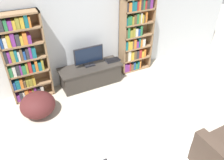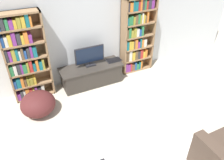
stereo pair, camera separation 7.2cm
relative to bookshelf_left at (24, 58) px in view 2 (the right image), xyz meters
The scene contains 8 objects.
wall_back 1.49m from the bookshelf_left, ahead, with size 8.80×0.06×2.60m.
bookshelf_left is the anchor object (origin of this frame).
bookshelf_right 2.66m from the bookshelf_left, ahead, with size 0.84×0.30×1.89m.
tv_stand 1.55m from the bookshelf_left, ahead, with size 1.48×0.55×0.48m.
television 1.40m from the bookshelf_left, ahead, with size 0.70×0.16×0.47m.
laptop 2.03m from the bookshelf_left, ahead, with size 0.36×0.21×0.03m.
area_rug 2.70m from the bookshelf_left, 61.13° to the right, with size 2.30×1.88×0.02m.
beanbag_ottoman 0.99m from the bookshelf_left, 88.65° to the right, with size 0.68×0.68×0.49m, color #4C1E1E.
Camera 2 is at (-1.57, -0.30, 3.05)m, focal length 35.00 mm.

